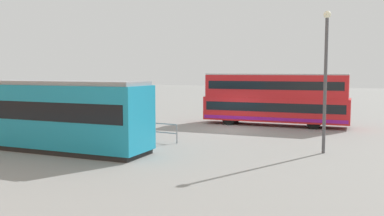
{
  "coord_description": "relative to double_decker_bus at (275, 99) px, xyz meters",
  "views": [
    {
      "loc": [
        -10.18,
        26.43,
        4.02
      ],
      "look_at": [
        1.56,
        2.81,
        1.66
      ],
      "focal_mm": 38.39,
      "sensor_mm": 36.0,
      "label": 1
    }
  ],
  "objects": [
    {
      "name": "pedestrian_railing",
      "position": [
        7.37,
        9.71,
        -1.22
      ],
      "size": [
        9.11,
        0.76,
        1.08
      ],
      "color": "gray",
      "rests_on": "ground"
    },
    {
      "name": "pedestrian_near_railing",
      "position": [
        6.82,
        7.48,
        -1.0
      ],
      "size": [
        0.43,
        0.43,
        1.67
      ],
      "color": "#33384C",
      "rests_on": "ground"
    },
    {
      "name": "ground_plane",
      "position": [
        2.18,
        3.56,
        -1.97
      ],
      "size": [
        160.0,
        160.0,
        0.0
      ],
      "primitive_type": "plane",
      "color": "gray"
    },
    {
      "name": "tram_yellow",
      "position": [
        9.01,
        14.63,
        -0.12
      ],
      "size": [
        13.42,
        3.32,
        3.55
      ],
      "color": "teal",
      "rests_on": "ground"
    },
    {
      "name": "info_sign",
      "position": [
        12.13,
        10.32,
        -0.34
      ],
      "size": [
        1.24,
        0.35,
        2.32
      ],
      "color": "slate",
      "rests_on": "ground"
    },
    {
      "name": "street_lamp",
      "position": [
        -4.92,
        9.24,
        2.07
      ],
      "size": [
        0.36,
        0.36,
        6.91
      ],
      "color": "#4C4C51",
      "rests_on": "ground"
    },
    {
      "name": "double_decker_bus",
      "position": [
        0.0,
        0.0,
        0.0
      ],
      "size": [
        10.7,
        3.3,
        3.86
      ],
      "color": "red",
      "rests_on": "ground"
    }
  ]
}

